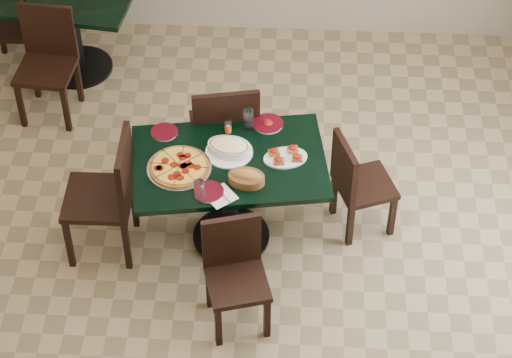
# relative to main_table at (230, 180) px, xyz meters

# --- Properties ---
(floor) EXTENTS (5.50, 5.50, 0.00)m
(floor) POSITION_rel_main_table_xyz_m (0.09, -0.28, -0.57)
(floor) COLOR #8E7752
(floor) RESTS_ON ground
(main_table) EXTENTS (1.36, 0.99, 0.75)m
(main_table) POSITION_rel_main_table_xyz_m (0.00, 0.00, 0.00)
(main_table) COLOR black
(main_table) RESTS_ON floor
(back_table) EXTENTS (1.10, 0.86, 0.75)m
(back_table) POSITION_rel_main_table_xyz_m (-1.40, 1.82, -0.04)
(back_table) COLOR black
(back_table) RESTS_ON floor
(chair_far) EXTENTS (0.54, 0.54, 0.98)m
(chair_far) POSITION_rel_main_table_xyz_m (-0.07, 0.51, -0.02)
(chair_far) COLOR black
(chair_far) RESTS_ON floor
(chair_near) EXTENTS (0.46, 0.46, 0.80)m
(chair_near) POSITION_rel_main_table_xyz_m (0.08, -0.65, -0.13)
(chair_near) COLOR black
(chair_near) RESTS_ON floor
(chair_right) EXTENTS (0.48, 0.48, 0.80)m
(chair_right) POSITION_rel_main_table_xyz_m (0.85, 0.16, -0.13)
(chair_right) COLOR black
(chair_right) RESTS_ON floor
(chair_left) EXTENTS (0.45, 0.45, 0.96)m
(chair_left) POSITION_rel_main_table_xyz_m (-0.78, -0.11, -0.03)
(chair_left) COLOR black
(chair_left) RESTS_ON floor
(back_chair_near) EXTENTS (0.46, 0.46, 0.90)m
(back_chair_near) POSITION_rel_main_table_xyz_m (-1.50, 1.34, -0.06)
(back_chair_near) COLOR black
(back_chair_near) RESTS_ON floor
(back_chair_left) EXTENTS (0.38, 0.38, 0.81)m
(back_chair_left) POSITION_rel_main_table_xyz_m (-1.85, 1.84, -0.12)
(back_chair_left) COLOR black
(back_chair_left) RESTS_ON floor
(pepperoni_pizza) EXTENTS (0.42, 0.42, 0.04)m
(pepperoni_pizza) POSITION_rel_main_table_xyz_m (-0.32, -0.09, 0.20)
(pepperoni_pizza) COLOR silver
(pepperoni_pizza) RESTS_ON main_table
(lasagna_casserole) EXTENTS (0.32, 0.31, 0.09)m
(lasagna_casserole) POSITION_rel_main_table_xyz_m (-0.01, 0.07, 0.23)
(lasagna_casserole) COLOR silver
(lasagna_casserole) RESTS_ON main_table
(bread_basket) EXTENTS (0.26, 0.20, 0.10)m
(bread_basket) POSITION_rel_main_table_xyz_m (0.12, -0.19, 0.22)
(bread_basket) COLOR brown
(bread_basket) RESTS_ON main_table
(bruschetta_platter) EXTENTS (0.33, 0.26, 0.05)m
(bruschetta_platter) POSITION_rel_main_table_xyz_m (0.36, 0.04, 0.21)
(bruschetta_platter) COLOR silver
(bruschetta_platter) RESTS_ON main_table
(side_plate_near) EXTENTS (0.19, 0.19, 0.02)m
(side_plate_near) POSITION_rel_main_table_xyz_m (-0.11, -0.30, 0.19)
(side_plate_near) COLOR silver
(side_plate_near) RESTS_ON main_table
(side_plate_far_r) EXTENTS (0.20, 0.20, 0.03)m
(side_plate_far_r) POSITION_rel_main_table_xyz_m (0.24, 0.36, 0.19)
(side_plate_far_r) COLOR silver
(side_plate_far_r) RESTS_ON main_table
(side_plate_far_l) EXTENTS (0.18, 0.18, 0.02)m
(side_plate_far_l) POSITION_rel_main_table_xyz_m (-0.45, 0.24, 0.19)
(side_plate_far_l) COLOR silver
(side_plate_far_l) RESTS_ON main_table
(napkin_setting) EXTENTS (0.24, 0.24, 0.01)m
(napkin_setting) POSITION_rel_main_table_xyz_m (-0.03, -0.33, 0.18)
(napkin_setting) COLOR silver
(napkin_setting) RESTS_ON main_table
(water_glass_a) EXTENTS (0.07, 0.07, 0.15)m
(water_glass_a) POSITION_rel_main_table_xyz_m (0.11, 0.33, 0.26)
(water_glass_a) COLOR silver
(water_glass_a) RESTS_ON main_table
(water_glass_b) EXTENTS (0.07, 0.07, 0.15)m
(water_glass_b) POSITION_rel_main_table_xyz_m (-0.16, -0.35, 0.26)
(water_glass_b) COLOR silver
(water_glass_b) RESTS_ON main_table
(pepper_shaker) EXTENTS (0.05, 0.05, 0.08)m
(pepper_shaker) POSITION_rel_main_table_xyz_m (-0.03, 0.28, 0.22)
(pepper_shaker) COLOR #D35616
(pepper_shaker) RESTS_ON main_table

